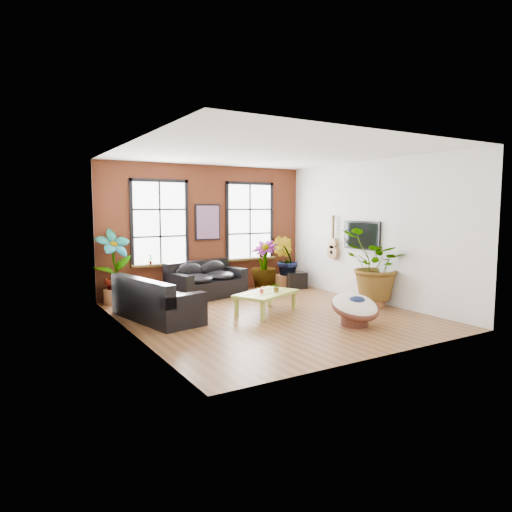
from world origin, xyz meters
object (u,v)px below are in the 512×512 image
(sofa_left, at_px, (155,301))
(coffee_table, at_px, (266,295))
(sofa_back, at_px, (205,281))
(papasan_chair, at_px, (355,308))

(sofa_left, distance_m, coffee_table, 2.42)
(sofa_back, height_order, papasan_chair, sofa_back)
(sofa_back, bearing_deg, sofa_left, -153.13)
(sofa_left, height_order, coffee_table, sofa_left)
(sofa_back, relative_size, papasan_chair, 2.11)
(sofa_back, bearing_deg, papasan_chair, -87.42)
(coffee_table, bearing_deg, sofa_back, 73.84)
(coffee_table, distance_m, papasan_chair, 2.05)
(sofa_left, relative_size, papasan_chair, 2.29)
(sofa_back, xyz_separation_m, coffee_table, (0.37, -2.42, -0.01))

